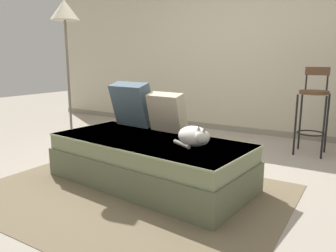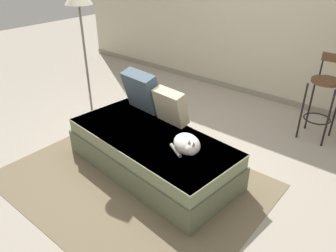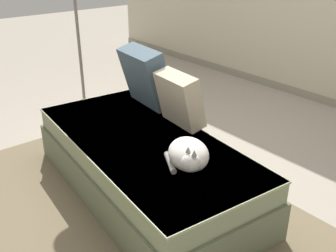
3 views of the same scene
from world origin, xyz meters
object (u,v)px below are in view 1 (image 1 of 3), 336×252
at_px(throw_pillow_corner, 132,104).
at_px(floor_lamp, 65,25).
at_px(cat, 194,136).
at_px(bar_stool_near_window, 313,105).
at_px(throw_pillow_middle, 167,112).
at_px(couch, 149,160).

relative_size(throw_pillow_corner, floor_lamp, 0.27).
distance_m(cat, bar_stool_near_window, 2.00).
distance_m(throw_pillow_corner, bar_stool_near_window, 2.20).
bearing_deg(cat, throw_pillow_middle, 143.91).
distance_m(couch, throw_pillow_corner, 0.77).
xyz_separation_m(bar_stool_near_window, floor_lamp, (-2.43, -1.64, 0.92)).
height_order(throw_pillow_middle, bar_stool_near_window, bar_stool_near_window).
distance_m(throw_pillow_corner, floor_lamp, 1.18).
distance_m(bar_stool_near_window, floor_lamp, 3.07).
relative_size(couch, throw_pillow_corner, 4.07).
relative_size(throw_pillow_middle, cat, 1.02).
bearing_deg(floor_lamp, cat, -7.93).
height_order(cat, bar_stool_near_window, bar_stool_near_window).
xyz_separation_m(couch, throw_pillow_middle, (-0.01, 0.34, 0.41)).
xyz_separation_m(throw_pillow_corner, throw_pillow_middle, (0.47, -0.05, -0.04)).
relative_size(throw_pillow_corner, bar_stool_near_window, 0.46).
distance_m(throw_pillow_middle, floor_lamp, 1.56).
bearing_deg(throw_pillow_middle, bar_stool_near_window, 52.82).
distance_m(throw_pillow_middle, cat, 0.62).
xyz_separation_m(couch, cat, (0.48, -0.02, 0.30)).
height_order(throw_pillow_middle, floor_lamp, floor_lamp).
relative_size(bar_stool_near_window, floor_lamp, 0.59).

